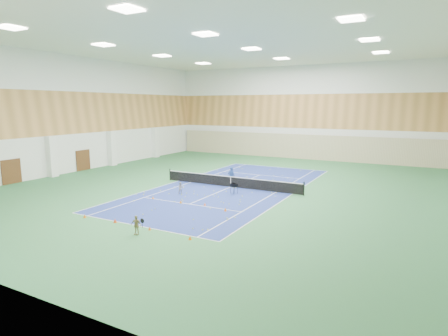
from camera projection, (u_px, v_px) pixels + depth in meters
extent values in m
plane|color=#2C683C|center=(231.00, 187.00, 32.11)|extent=(40.00, 40.00, 0.00)
cube|color=navy|center=(231.00, 187.00, 32.11)|extent=(10.97, 23.77, 0.01)
cube|color=#C6B793|center=(300.00, 147.00, 48.99)|extent=(35.40, 0.16, 3.20)
cube|color=#593319|center=(11.00, 172.00, 33.36)|extent=(0.08, 1.80, 2.20)
cube|color=#593319|center=(83.00, 160.00, 40.31)|extent=(0.08, 1.80, 2.20)
imported|color=navy|center=(231.00, 176.00, 32.61)|extent=(0.71, 0.59, 1.66)
imported|color=gray|center=(181.00, 188.00, 29.52)|extent=(0.59, 0.59, 0.96)
imported|color=tan|center=(136.00, 225.00, 20.24)|extent=(0.66, 0.35, 1.07)
cone|color=orange|center=(153.00, 198.00, 28.08)|extent=(0.18, 0.18, 0.20)
cone|color=orange|center=(181.00, 202.00, 26.78)|extent=(0.20, 0.20, 0.22)
cone|color=#F6520C|center=(205.00, 204.00, 26.20)|extent=(0.18, 0.18, 0.20)
cone|color=orange|center=(225.00, 210.00, 24.79)|extent=(0.21, 0.21, 0.23)
cone|color=orange|center=(85.00, 216.00, 23.35)|extent=(0.20, 0.20, 0.22)
cone|color=#DE3D0B|center=(115.00, 221.00, 22.37)|extent=(0.22, 0.22, 0.25)
cone|color=#EB560C|center=(150.00, 228.00, 21.05)|extent=(0.17, 0.17, 0.19)
cone|color=orange|center=(190.00, 238.00, 19.52)|extent=(0.20, 0.20, 0.22)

